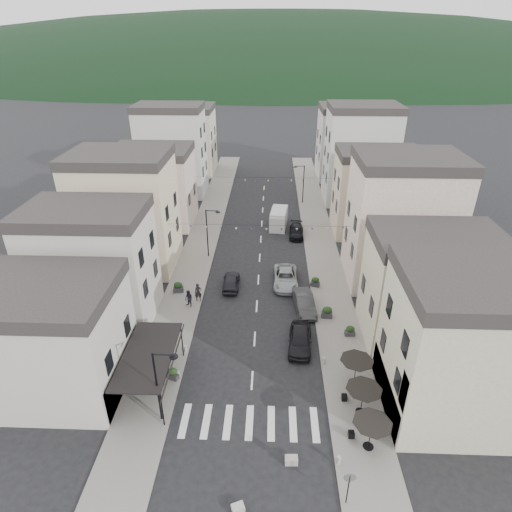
{
  "coord_description": "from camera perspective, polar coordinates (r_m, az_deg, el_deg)",
  "views": [
    {
      "loc": [
        1.22,
        -18.56,
        24.08
      ],
      "look_at": [
        -0.21,
        19.87,
        3.5
      ],
      "focal_mm": 30.0,
      "sensor_mm": 36.0,
      "label": 1
    }
  ],
  "objects": [
    {
      "name": "ground",
      "position": [
        30.43,
        -1.09,
        -24.17
      ],
      "size": [
        700.0,
        700.0,
        0.0
      ],
      "primitive_type": "plane",
      "color": "black",
      "rests_on": "ground"
    },
    {
      "name": "sidewalk_left",
      "position": [
        56.65,
        -6.93,
        2.84
      ],
      "size": [
        4.0,
        76.0,
        0.12
      ],
      "primitive_type": "cube",
      "color": "slate",
      "rests_on": "ground"
    },
    {
      "name": "sidewalk_right",
      "position": [
        56.33,
        8.34,
        2.59
      ],
      "size": [
        4.0,
        76.0,
        0.12
      ],
      "primitive_type": "cube",
      "color": "slate",
      "rests_on": "ground"
    },
    {
      "name": "hill_backdrop",
      "position": [
        319.47,
        2.08,
        23.81
      ],
      "size": [
        640.0,
        360.0,
        70.0
      ],
      "primitive_type": "ellipsoid",
      "color": "black",
      "rests_on": "ground"
    },
    {
      "name": "boutique_building",
      "position": [
        35.18,
        -27.21,
        -10.32
      ],
      "size": [
        12.0,
        8.0,
        8.0
      ],
      "primitive_type": "cube",
      "color": "#B7B3A8",
      "rests_on": "ground"
    },
    {
      "name": "bistro_building",
      "position": [
        32.4,
        26.39,
        -11.43
      ],
      "size": [
        10.0,
        8.0,
        10.0
      ],
      "primitive_type": "cube",
      "color": "#B3AA8E",
      "rests_on": "ground"
    },
    {
      "name": "boutique_awning",
      "position": [
        32.66,
        -13.77,
        -12.79
      ],
      "size": [
        3.77,
        7.5,
        3.28
      ],
      "color": "black",
      "rests_on": "ground"
    },
    {
      "name": "buildings_row_left",
      "position": [
        61.16,
        -13.08,
        10.35
      ],
      "size": [
        10.2,
        54.16,
        14.0
      ],
      "color": "#B7B3A8",
      "rests_on": "ground"
    },
    {
      "name": "buildings_row_right",
      "position": [
        59.45,
        15.16,
        9.79
      ],
      "size": [
        10.2,
        54.16,
        14.5
      ],
      "color": "#B3AA8E",
      "rests_on": "ground"
    },
    {
      "name": "cafe_terrace",
      "position": [
        31.15,
        14.14,
        -17.17
      ],
      "size": [
        2.5,
        8.1,
        2.53
      ],
      "color": "black",
      "rests_on": "ground"
    },
    {
      "name": "streetlamp_left_near",
      "position": [
        29.8,
        -12.63,
        -15.88
      ],
      "size": [
        1.7,
        0.56,
        6.0
      ],
      "color": "black",
      "rests_on": "ground"
    },
    {
      "name": "streetlamp_left_far",
      "position": [
        49.51,
        -6.25,
        3.66
      ],
      "size": [
        1.7,
        0.56,
        6.0
      ],
      "color": "black",
      "rests_on": "ground"
    },
    {
      "name": "streetlamp_right_far",
      "position": [
        65.96,
        6.12,
        9.99
      ],
      "size": [
        1.7,
        0.56,
        6.0
      ],
      "color": "black",
      "rests_on": "ground"
    },
    {
      "name": "traffic_sign",
      "position": [
        27.18,
        12.3,
        -27.41
      ],
      "size": [
        0.7,
        0.07,
        2.7
      ],
      "color": "black",
      "rests_on": "ground"
    },
    {
      "name": "bollards",
      "position": [
        33.77,
        -0.57,
        -16.33
      ],
      "size": [
        11.66,
        10.26,
        0.6
      ],
      "color": "gray",
      "rests_on": "ground"
    },
    {
      "name": "bunting_near",
      "position": [
        44.57,
        0.38,
        3.73
      ],
      "size": [
        19.0,
        0.28,
        0.62
      ],
      "color": "black",
      "rests_on": "ground"
    },
    {
      "name": "bunting_far",
      "position": [
        59.5,
        0.87,
        10.11
      ],
      "size": [
        19.0,
        0.28,
        0.62
      ],
      "color": "black",
      "rests_on": "ground"
    },
    {
      "name": "parked_car_a",
      "position": [
        37.02,
        5.89,
        -10.98
      ],
      "size": [
        2.27,
        4.86,
        1.61
      ],
      "primitive_type": "imported",
      "rotation": [
        0.0,
        0.0,
        -0.08
      ],
      "color": "black",
      "rests_on": "ground"
    },
    {
      "name": "parked_car_b",
      "position": [
        41.5,
        6.47,
        -6.21
      ],
      "size": [
        2.23,
        4.93,
        1.57
      ],
      "primitive_type": "imported",
      "rotation": [
        0.0,
        0.0,
        0.12
      ],
      "color": "#2E2F31",
      "rests_on": "ground"
    },
    {
      "name": "parked_car_c",
      "position": [
        45.31,
        3.95,
        -2.91
      ],
      "size": [
        2.52,
        5.46,
        1.51
      ],
      "primitive_type": "imported",
      "rotation": [
        0.0,
        0.0,
        0.0
      ],
      "color": "#979A9F",
      "rests_on": "ground"
    },
    {
      "name": "parked_car_d",
      "position": [
        56.06,
        5.4,
        3.3
      ],
      "size": [
        2.04,
        4.52,
        1.28
      ],
      "primitive_type": "imported",
      "rotation": [
        0.0,
        0.0,
        -0.05
      ],
      "color": "black",
      "rests_on": "ground"
    },
    {
      "name": "parked_car_e",
      "position": [
        44.73,
        -3.34,
        -3.41
      ],
      "size": [
        1.72,
        4.16,
        1.41
      ],
      "primitive_type": "imported",
      "rotation": [
        0.0,
        0.0,
        3.15
      ],
      "color": "black",
      "rests_on": "ground"
    },
    {
      "name": "delivery_van",
      "position": [
        58.48,
        3.04,
        5.1
      ],
      "size": [
        2.6,
        5.38,
        2.49
      ],
      "rotation": [
        0.0,
        0.0,
        -0.11
      ],
      "color": "#BDBDBF",
      "rests_on": "ground"
    },
    {
      "name": "pedestrian_a",
      "position": [
        42.62,
        -7.72,
        -4.82
      ],
      "size": [
        0.78,
        0.6,
        1.9
      ],
      "primitive_type": "imported",
      "rotation": [
        0.0,
        0.0,
        0.23
      ],
      "color": "black",
      "rests_on": "sidewalk_left"
    },
    {
      "name": "pedestrian_b",
      "position": [
        41.93,
        -8.95,
        -5.65
      ],
      "size": [
        1.08,
        1.04,
        1.75
      ],
      "primitive_type": "imported",
      "rotation": [
        0.0,
        0.0,
        -0.65
      ],
      "color": "#231F2A",
      "rests_on": "sidewalk_left"
    },
    {
      "name": "concrete_block_a",
      "position": [
        29.64,
        4.73,
        -25.49
      ],
      "size": [
        0.82,
        0.53,
        0.5
      ],
      "primitive_type": "cube",
      "rotation": [
        0.0,
        0.0,
        0.04
      ],
      "color": "#989690",
      "rests_on": "ground"
    },
    {
      "name": "concrete_block_c",
      "position": [
        27.96,
        -2.42,
        -30.55
      ],
      "size": [
        0.84,
        0.73,
        0.4
      ],
      "primitive_type": "cube",
      "rotation": [
        0.0,
        0.0,
        0.4
      ],
      "color": "#A6A39E",
      "rests_on": "ground"
    },
    {
      "name": "planter_la",
      "position": [
        34.66,
        -11.05,
        -15.12
      ],
      "size": [
        1.04,
        0.83,
        1.03
      ],
      "rotation": [
        0.0,
        0.0,
        -0.41
      ],
      "color": "#2A2A2C",
      "rests_on": "sidewalk_left"
    },
    {
      "name": "planter_lb",
      "position": [
        44.5,
        -10.33,
        -4.1
      ],
      "size": [
        1.09,
        0.71,
        1.14
      ],
      "rotation": [
        0.0,
        0.0,
        0.16
      ],
      "color": "#2C2C2F",
      "rests_on": "sidewalk_left"
    },
    {
      "name": "planter_ra",
      "position": [
        38.95,
        12.43,
        -9.71
      ],
      "size": [
        0.9,
        0.53,
        0.99
      ],
      "rotation": [
        0.0,
        0.0,
        0.05
      ],
      "color": "#2D2D2F",
      "rests_on": "sidewalk_right"
    },
    {
      "name": "planter_rb",
      "position": [
        40.71,
        9.45,
        -7.4
      ],
      "size": [
        1.08,
        0.68,
        1.14
      ],
      "rotation": [
        0.0,
        0.0,
        -0.13
      ],
      "color": "#2D2D30",
      "rests_on": "sidewalk_right"
    },
    {
      "name": "planter_rc",
      "position": [
        45.18,
        7.91,
        -3.42
      ],
      "size": [
        1.05,
        0.78,
        1.04
      ],
      "rotation": [
        0.0,
        0.0,
        -0.32
      ],
      "color": "#2E2E30",
      "rests_on": "sidewalk_right"
    }
  ]
}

